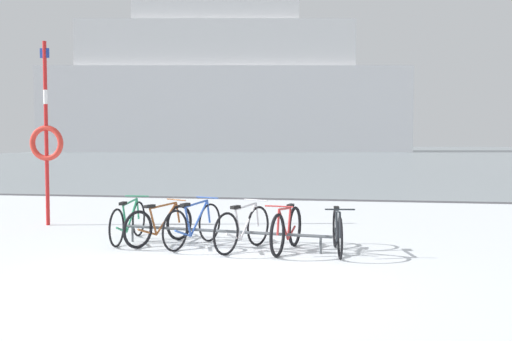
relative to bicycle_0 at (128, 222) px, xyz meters
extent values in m
cube|color=silver|center=(1.92, -3.56, -0.40)|extent=(80.00, 22.00, 0.08)
cube|color=gray|center=(1.92, 62.44, -0.40)|extent=(80.00, 110.00, 0.08)
cube|color=#47474C|center=(1.92, 7.44, -0.38)|extent=(80.00, 0.50, 0.05)
cylinder|color=#4C5156|center=(1.78, -0.29, -0.08)|extent=(3.77, 0.62, 0.05)
cylinder|color=#4C5156|center=(0.09, -0.03, -0.22)|extent=(0.04, 0.04, 0.28)
cylinder|color=#4C5156|center=(3.47, -0.55, -0.22)|extent=(0.04, 0.04, 0.28)
torus|color=black|center=(-0.01, 0.54, -0.03)|extent=(0.05, 0.66, 0.66)
torus|color=black|center=(0.01, -0.55, -0.03)|extent=(0.05, 0.66, 0.66)
cylinder|color=#2D8C60|center=(0.00, 0.19, 0.09)|extent=(0.05, 0.57, 0.57)
cylinder|color=#2D8C60|center=(0.00, -0.17, 0.07)|extent=(0.04, 0.20, 0.51)
cylinder|color=#2D8C60|center=(0.00, 0.10, 0.34)|extent=(0.05, 0.71, 0.08)
cylinder|color=#2D8C60|center=(0.01, -0.32, -0.10)|extent=(0.05, 0.48, 0.18)
cylinder|color=#2D8C60|center=(-0.01, 0.50, 0.17)|extent=(0.04, 0.12, 0.40)
cube|color=black|center=(0.01, -0.25, 0.36)|extent=(0.08, 0.20, 0.05)
cylinder|color=#2D8C60|center=(-0.01, 0.46, 0.41)|extent=(0.46, 0.03, 0.02)
torus|color=black|center=(0.87, 0.27, -0.04)|extent=(0.34, 0.60, 0.65)
torus|color=black|center=(0.41, -0.61, -0.04)|extent=(0.34, 0.60, 0.65)
cylinder|color=brown|center=(0.72, -0.02, 0.08)|extent=(0.27, 0.48, 0.54)
cylinder|color=brown|center=(0.57, -0.30, 0.06)|extent=(0.12, 0.18, 0.48)
cylinder|color=brown|center=(0.69, -0.08, 0.31)|extent=(0.33, 0.59, 0.08)
cylinder|color=brown|center=(0.51, -0.42, -0.11)|extent=(0.23, 0.40, 0.18)
cylinder|color=brown|center=(0.85, 0.24, 0.15)|extent=(0.08, 0.11, 0.38)
cube|color=black|center=(0.54, -0.37, 0.33)|extent=(0.16, 0.21, 0.05)
cylinder|color=brown|center=(0.84, 0.20, 0.39)|extent=(0.42, 0.23, 0.02)
torus|color=black|center=(1.45, 0.22, -0.02)|extent=(0.26, 0.66, 0.69)
torus|color=black|center=(1.11, -0.76, -0.02)|extent=(0.26, 0.66, 0.69)
cylinder|color=#3359B2|center=(1.34, -0.10, 0.11)|extent=(0.21, 0.52, 0.59)
cylinder|color=#3359B2|center=(1.23, -0.42, 0.09)|extent=(0.10, 0.19, 0.52)
cylinder|color=#3359B2|center=(1.31, -0.17, 0.37)|extent=(0.26, 0.65, 0.08)
cylinder|color=#3359B2|center=(1.18, -0.55, -0.09)|extent=(0.18, 0.44, 0.19)
cylinder|color=#3359B2|center=(1.44, 0.18, 0.19)|extent=(0.07, 0.12, 0.41)
cube|color=black|center=(1.20, -0.49, 0.38)|extent=(0.14, 0.22, 0.05)
cylinder|color=#3359B2|center=(1.43, 0.14, 0.44)|extent=(0.44, 0.18, 0.02)
torus|color=black|center=(2.37, -0.04, -0.02)|extent=(0.31, 0.65, 0.69)
torus|color=black|center=(2.00, -0.92, -0.02)|extent=(0.31, 0.65, 0.69)
cylinder|color=silver|center=(2.25, -0.32, 0.11)|extent=(0.23, 0.48, 0.58)
cylinder|color=silver|center=(2.13, -0.61, 0.09)|extent=(0.10, 0.18, 0.52)
cylinder|color=silver|center=(2.22, -0.39, 0.37)|extent=(0.28, 0.59, 0.08)
cylinder|color=silver|center=(2.08, -0.73, -0.09)|extent=(0.20, 0.40, 0.19)
cylinder|color=silver|center=(2.36, -0.07, 0.19)|extent=(0.08, 0.11, 0.41)
cube|color=black|center=(2.10, -0.68, 0.38)|extent=(0.15, 0.22, 0.05)
cylinder|color=silver|center=(2.34, -0.10, 0.44)|extent=(0.43, 0.20, 0.02)
torus|color=black|center=(2.82, -0.93, -0.02)|extent=(0.18, 0.69, 0.69)
torus|color=black|center=(3.00, 0.01, -0.02)|extent=(0.18, 0.69, 0.69)
cylinder|color=#B22D2D|center=(2.88, -0.62, 0.11)|extent=(0.13, 0.50, 0.58)
cylinder|color=#B22D2D|center=(2.94, -0.32, 0.08)|extent=(0.07, 0.18, 0.51)
cylinder|color=#B22D2D|center=(2.89, -0.55, 0.36)|extent=(0.16, 0.62, 0.08)
cylinder|color=#B22D2D|center=(2.96, -0.19, -0.09)|extent=(0.12, 0.42, 0.19)
cylinder|color=#B22D2D|center=(2.83, -0.89, 0.18)|extent=(0.06, 0.11, 0.40)
cube|color=black|center=(2.95, -0.25, 0.37)|extent=(0.12, 0.21, 0.05)
cylinder|color=#B22D2D|center=(2.83, -0.86, 0.43)|extent=(0.46, 0.11, 0.02)
torus|color=black|center=(3.78, -0.94, -0.03)|extent=(0.10, 0.65, 0.65)
torus|color=black|center=(3.69, 0.02, -0.03)|extent=(0.10, 0.65, 0.65)
cylinder|color=#1E2328|center=(3.75, -0.63, 0.09)|extent=(0.09, 0.51, 0.56)
cylinder|color=#1E2328|center=(3.72, -0.32, 0.06)|extent=(0.05, 0.18, 0.50)
cylinder|color=#1E2328|center=(3.75, -0.56, 0.33)|extent=(0.10, 0.63, 0.08)
cylinder|color=#1E2328|center=(3.71, -0.19, -0.11)|extent=(0.08, 0.42, 0.18)
cylinder|color=#1E2328|center=(3.78, -0.90, 0.16)|extent=(0.05, 0.11, 0.39)
cube|color=black|center=(3.71, -0.24, 0.35)|extent=(0.10, 0.21, 0.05)
cylinder|color=#1E2328|center=(3.78, -0.87, 0.40)|extent=(0.46, 0.07, 0.02)
cylinder|color=red|center=(-2.43, 1.55, 1.59)|extent=(0.08, 0.08, 3.90)
cylinder|color=white|center=(-2.43, 1.55, 2.37)|extent=(0.09, 0.09, 0.30)
torus|color=red|center=(-2.43, 1.55, 1.39)|extent=(0.76, 0.12, 0.76)
cube|color=navy|center=(-2.43, 1.55, 3.29)|extent=(0.20, 0.03, 0.20)
cube|color=white|center=(-12.94, 68.81, 5.27)|extent=(50.61, 20.50, 11.26)
cube|color=white|center=(-14.16, 68.61, 14.00)|extent=(38.16, 16.63, 6.19)
cube|color=white|center=(-14.16, 68.61, 18.67)|extent=(23.29, 12.38, 3.15)
camera|label=1|loc=(3.88, -9.64, 1.50)|focal=39.82mm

